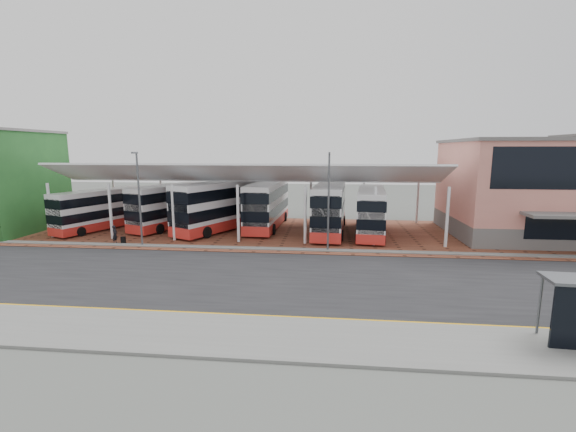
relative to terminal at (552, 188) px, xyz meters
name	(u,v)px	position (x,y,z in m)	size (l,w,h in m)	color
ground	(298,274)	(-23.00, -13.92, -4.66)	(140.00, 140.00, 0.00)	#4C4F4A
road	(296,279)	(-23.00, -14.92, -4.65)	(120.00, 14.00, 0.02)	black
forecourt	(328,233)	(-21.00, -0.92, -4.63)	(72.00, 16.00, 0.06)	brown
sidewalk	(281,338)	(-23.00, -22.92, -4.59)	(120.00, 4.00, 0.14)	slate
north_kerb	(303,250)	(-23.00, -7.72, -4.59)	(120.00, 0.80, 0.14)	slate
yellow_line_near	(286,319)	(-23.00, -20.92, -4.63)	(120.00, 0.12, 0.01)	#E3A208
yellow_line_far	(287,316)	(-23.00, -20.62, -4.63)	(120.00, 0.12, 0.01)	#E3A208
canopy	(250,174)	(-29.00, 0.01, 1.14)	(37.00, 11.63, 7.07)	white
terminal	(552,188)	(0.00, 0.00, 0.00)	(18.40, 14.40, 9.25)	#605D5B
shop_green	(9,181)	(-53.00, -2.95, 0.46)	(6.40, 10.20, 10.22)	#235B24
lamp_west	(139,196)	(-37.00, -7.65, -0.30)	(0.16, 0.90, 8.07)	#4F5257
lamp_east	(329,199)	(-21.00, -7.65, -0.30)	(0.16, 0.90, 8.07)	#4F5257
bus_0	(100,210)	(-44.51, -1.40, -2.55)	(5.60, 10.16, 4.12)	white
bus_1	(175,206)	(-37.38, 0.74, -2.33)	(6.39, 11.23, 4.56)	white
bus_2	(223,206)	(-31.84, -0.26, -2.12)	(7.83, 12.12, 5.00)	white
bus_3	(267,205)	(-27.45, 1.55, -2.21)	(3.32, 11.79, 4.81)	white
bus_4	(330,209)	(-20.84, -0.45, -2.20)	(3.52, 11.89, 4.84)	white
bus_5	(371,212)	(-16.84, -0.84, -2.40)	(3.56, 10.96, 4.44)	white
pedestrian	(115,235)	(-39.69, -7.21, -3.79)	(0.59, 0.39, 1.62)	black
suitcase	(123,240)	(-38.99, -7.15, -4.29)	(0.36, 0.26, 0.62)	black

